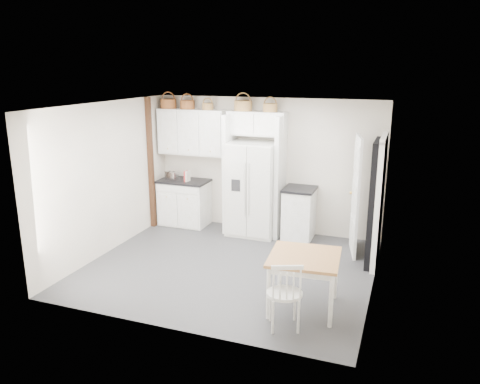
% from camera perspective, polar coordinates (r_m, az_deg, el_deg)
% --- Properties ---
extents(floor, '(4.50, 4.50, 0.00)m').
position_cam_1_polar(floor, '(7.73, -1.27, -9.07)').
color(floor, '#373638').
rests_on(floor, ground).
extents(ceiling, '(4.50, 4.50, 0.00)m').
position_cam_1_polar(ceiling, '(7.08, -1.39, 10.51)').
color(ceiling, white).
rests_on(ceiling, wall_back).
extents(wall_back, '(4.50, 0.00, 4.50)m').
position_cam_1_polar(wall_back, '(9.14, 3.26, 3.28)').
color(wall_back, '#B9ACA0').
rests_on(wall_back, floor).
extents(wall_left, '(0.00, 4.00, 4.00)m').
position_cam_1_polar(wall_left, '(8.37, -15.83, 1.62)').
color(wall_left, '#B9ACA0').
rests_on(wall_left, floor).
extents(wall_right, '(0.00, 4.00, 4.00)m').
position_cam_1_polar(wall_right, '(6.83, 16.52, -1.38)').
color(wall_right, '#B9ACA0').
rests_on(wall_right, floor).
extents(refrigerator, '(0.93, 0.75, 1.79)m').
position_cam_1_polar(refrigerator, '(8.95, 1.66, 0.40)').
color(refrigerator, silver).
rests_on(refrigerator, floor).
extents(base_cab_left, '(0.96, 0.61, 0.89)m').
position_cam_1_polar(base_cab_left, '(9.68, -6.77, -1.34)').
color(base_cab_left, beige).
rests_on(base_cab_left, floor).
extents(base_cab_right, '(0.53, 0.64, 0.94)m').
position_cam_1_polar(base_cab_right, '(8.89, 7.21, -2.69)').
color(base_cab_right, beige).
rests_on(base_cab_right, floor).
extents(dining_table, '(0.98, 0.98, 0.76)m').
position_cam_1_polar(dining_table, '(6.41, 7.76, -10.82)').
color(dining_table, '#9F6234').
rests_on(dining_table, floor).
extents(windsor_chair, '(0.57, 0.54, 0.91)m').
position_cam_1_polar(windsor_chair, '(5.91, 5.46, -12.22)').
color(windsor_chair, beige).
rests_on(windsor_chair, floor).
extents(counter_left, '(1.01, 0.65, 0.04)m').
position_cam_1_polar(counter_left, '(9.56, -6.85, 1.35)').
color(counter_left, black).
rests_on(counter_left, base_cab_left).
extents(counter_right, '(0.58, 0.68, 0.04)m').
position_cam_1_polar(counter_right, '(8.75, 7.32, 0.38)').
color(counter_right, black).
rests_on(counter_right, base_cab_right).
extents(toaster, '(0.27, 0.19, 0.17)m').
position_cam_1_polar(toaster, '(9.58, -8.34, 1.98)').
color(toaster, silver).
rests_on(toaster, counter_left).
extents(cookbook_red, '(0.03, 0.14, 0.21)m').
position_cam_1_polar(cookbook_red, '(9.42, -6.60, 1.94)').
color(cookbook_red, red).
rests_on(cookbook_red, counter_left).
extents(cookbook_cream, '(0.04, 0.15, 0.22)m').
position_cam_1_polar(cookbook_cream, '(9.41, -6.39, 1.94)').
color(cookbook_cream, beige).
rests_on(cookbook_cream, counter_left).
extents(basket_upper_a, '(0.33, 0.33, 0.18)m').
position_cam_1_polar(basket_upper_a, '(9.60, -8.72, 10.59)').
color(basket_upper_a, brown).
rests_on(basket_upper_a, upper_cabinet).
extents(basket_upper_b, '(0.29, 0.29, 0.17)m').
position_cam_1_polar(basket_upper_b, '(9.41, -6.43, 10.54)').
color(basket_upper_b, brown).
rests_on(basket_upper_b, upper_cabinet).
extents(basket_upper_c, '(0.22, 0.22, 0.13)m').
position_cam_1_polar(basket_upper_c, '(9.23, -3.96, 10.37)').
color(basket_upper_c, '#936144').
rests_on(basket_upper_c, upper_cabinet).
extents(basket_bridge_a, '(0.34, 0.34, 0.19)m').
position_cam_1_polar(basket_bridge_a, '(8.95, 0.37, 10.46)').
color(basket_bridge_a, '#936144').
rests_on(basket_bridge_a, bridge_cabinet).
extents(basket_bridge_b, '(0.27, 0.27, 0.15)m').
position_cam_1_polar(basket_bridge_b, '(8.79, 3.70, 10.23)').
color(basket_bridge_b, '#936144').
rests_on(basket_bridge_b, bridge_cabinet).
extents(upper_cabinet, '(1.40, 0.34, 0.90)m').
position_cam_1_polar(upper_cabinet, '(9.43, -5.81, 7.28)').
color(upper_cabinet, beige).
rests_on(upper_cabinet, wall_back).
extents(bridge_cabinet, '(1.12, 0.34, 0.45)m').
position_cam_1_polar(bridge_cabinet, '(8.89, 2.09, 8.35)').
color(bridge_cabinet, beige).
rests_on(bridge_cabinet, wall_back).
extents(fridge_panel_left, '(0.08, 0.60, 2.30)m').
position_cam_1_polar(fridge_panel_left, '(9.11, -1.28, 2.29)').
color(fridge_panel_left, beige).
rests_on(fridge_panel_left, floor).
extents(fridge_panel_right, '(0.08, 0.60, 2.30)m').
position_cam_1_polar(fridge_panel_right, '(8.80, 4.92, 1.78)').
color(fridge_panel_right, beige).
rests_on(fridge_panel_right, floor).
extents(trim_post, '(0.09, 0.09, 2.60)m').
position_cam_1_polar(trim_post, '(9.44, -10.83, 3.41)').
color(trim_post, black).
rests_on(trim_post, floor).
extents(doorway_void, '(0.18, 0.85, 2.05)m').
position_cam_1_polar(doorway_void, '(7.87, 16.25, -1.30)').
color(doorway_void, black).
rests_on(doorway_void, floor).
extents(door_slab, '(0.21, 0.79, 2.05)m').
position_cam_1_polar(door_slab, '(8.22, 13.93, -0.46)').
color(door_slab, white).
rests_on(door_slab, floor).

